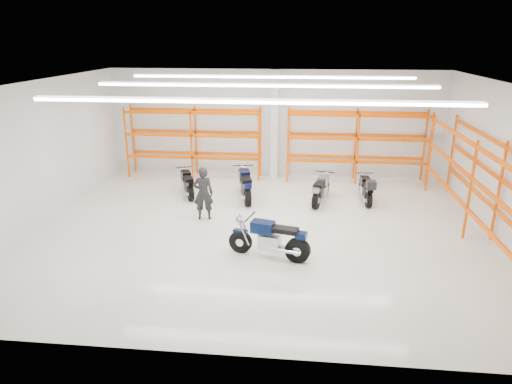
# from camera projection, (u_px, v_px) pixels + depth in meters

# --- Properties ---
(ground) EXTENTS (14.00, 14.00, 0.00)m
(ground) POSITION_uv_depth(u_px,v_px,m) (262.00, 230.00, 14.32)
(ground) COLOR beige
(ground) RESTS_ON ground
(room_shell) EXTENTS (14.02, 12.02, 4.51)m
(room_shell) POSITION_uv_depth(u_px,v_px,m) (262.00, 126.00, 13.28)
(room_shell) COLOR silver
(room_shell) RESTS_ON ground
(motorcycle_main) EXTENTS (2.29, 0.95, 1.14)m
(motorcycle_main) POSITION_uv_depth(u_px,v_px,m) (272.00, 240.00, 12.34)
(motorcycle_main) COLOR black
(motorcycle_main) RESTS_ON ground
(motorcycle_back_a) EXTENTS (1.00, 1.89, 0.99)m
(motorcycle_back_a) POSITION_uv_depth(u_px,v_px,m) (187.00, 184.00, 17.25)
(motorcycle_back_a) COLOR black
(motorcycle_back_a) RESTS_ON ground
(motorcycle_back_b) EXTENTS (0.89, 2.30, 1.15)m
(motorcycle_back_b) POSITION_uv_depth(u_px,v_px,m) (245.00, 186.00, 16.84)
(motorcycle_back_b) COLOR black
(motorcycle_back_b) RESTS_ON ground
(motorcycle_back_c) EXTENTS (0.89, 2.06, 1.03)m
(motorcycle_back_c) POSITION_uv_depth(u_px,v_px,m) (321.00, 190.00, 16.50)
(motorcycle_back_c) COLOR black
(motorcycle_back_c) RESTS_ON ground
(motorcycle_back_d) EXTENTS (0.64, 2.02, 1.04)m
(motorcycle_back_d) POSITION_uv_depth(u_px,v_px,m) (366.00, 190.00, 16.52)
(motorcycle_back_d) COLOR black
(motorcycle_back_d) RESTS_ON ground
(standing_man) EXTENTS (0.71, 0.53, 1.78)m
(standing_man) POSITION_uv_depth(u_px,v_px,m) (203.00, 193.00, 14.91)
(standing_man) COLOR black
(standing_man) RESTS_ON ground
(structural_column) EXTENTS (0.32, 0.32, 4.50)m
(structural_column) POSITION_uv_depth(u_px,v_px,m) (274.00, 125.00, 19.07)
(structural_column) COLOR white
(structural_column) RESTS_ON ground
(pallet_racking_back_left) EXTENTS (5.67, 0.87, 3.00)m
(pallet_racking_back_left) POSITION_uv_depth(u_px,v_px,m) (193.00, 136.00, 19.23)
(pallet_racking_back_left) COLOR #FF4100
(pallet_racking_back_left) RESTS_ON ground
(pallet_racking_back_right) EXTENTS (5.67, 0.87, 3.00)m
(pallet_racking_back_right) POSITION_uv_depth(u_px,v_px,m) (357.00, 139.00, 18.58)
(pallet_racking_back_right) COLOR #FF4100
(pallet_racking_back_right) RESTS_ON ground
(pallet_racking_side) EXTENTS (0.87, 9.07, 3.00)m
(pallet_racking_side) POSITION_uv_depth(u_px,v_px,m) (486.00, 181.00, 13.11)
(pallet_racking_side) COLOR #FF4100
(pallet_racking_side) RESTS_ON ground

